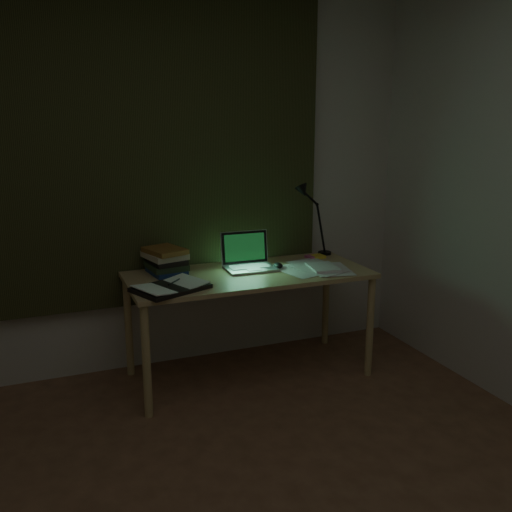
{
  "coord_description": "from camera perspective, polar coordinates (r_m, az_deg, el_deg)",
  "views": [
    {
      "loc": [
        -0.74,
        -1.6,
        1.63
      ],
      "look_at": [
        0.49,
        1.47,
        0.82
      ],
      "focal_mm": 40.0,
      "sensor_mm": 36.0,
      "label": 1
    }
  ],
  "objects": [
    {
      "name": "wall_back",
      "position": [
        3.69,
        -10.18,
        7.65
      ],
      "size": [
        3.5,
        0.0,
        2.5
      ],
      "primitive_type": "cube",
      "color": "beige",
      "rests_on": "ground"
    },
    {
      "name": "curtain",
      "position": [
        3.64,
        -10.18,
        10.72
      ],
      "size": [
        2.2,
        0.06,
        2.0
      ],
      "primitive_type": "cube",
      "color": "#2D3018",
      "rests_on": "wall_back"
    },
    {
      "name": "desk",
      "position": [
        3.65,
        -0.7,
        -6.88
      ],
      "size": [
        1.5,
        0.66,
        0.68
      ],
      "primitive_type": null,
      "color": "tan",
      "rests_on": "floor"
    },
    {
      "name": "laptop",
      "position": [
        3.59,
        -0.53,
        0.38
      ],
      "size": [
        0.33,
        0.37,
        0.23
      ],
      "primitive_type": null,
      "rotation": [
        0.0,
        0.0,
        -0.03
      ],
      "color": "silver",
      "rests_on": "desk"
    },
    {
      "name": "open_textbook",
      "position": [
        3.23,
        -8.55,
        -3.08
      ],
      "size": [
        0.46,
        0.4,
        0.03
      ],
      "primitive_type": null,
      "rotation": [
        0.0,
        0.0,
        0.4
      ],
      "color": "white",
      "rests_on": "desk"
    },
    {
      "name": "book_stack",
      "position": [
        3.56,
        -8.94,
        -0.39
      ],
      "size": [
        0.25,
        0.28,
        0.17
      ],
      "primitive_type": null,
      "rotation": [
        0.0,
        0.0,
        0.15
      ],
      "color": "white",
      "rests_on": "desk"
    },
    {
      "name": "loose_papers",
      "position": [
        3.64,
        5.76,
        -1.16
      ],
      "size": [
        0.42,
        0.44,
        0.02
      ],
      "primitive_type": null,
      "rotation": [
        0.0,
        0.0,
        0.13
      ],
      "color": "white",
      "rests_on": "desk"
    },
    {
      "name": "mouse",
      "position": [
        3.65,
        2.22,
        -0.96
      ],
      "size": [
        0.07,
        0.1,
        0.03
      ],
      "primitive_type": "ellipsoid",
      "rotation": [
        0.0,
        0.0,
        -0.17
      ],
      "color": "black",
      "rests_on": "desk"
    },
    {
      "name": "sticky_yellow",
      "position": [
        3.95,
        6.2,
        -0.04
      ],
      "size": [
        0.09,
        0.09,
        0.02
      ],
      "primitive_type": "cube",
      "rotation": [
        0.0,
        0.0,
        0.11
      ],
      "color": "yellow",
      "rests_on": "desk"
    },
    {
      "name": "sticky_pink",
      "position": [
        3.94,
        5.64,
        -0.06
      ],
      "size": [
        0.09,
        0.09,
        0.02
      ],
      "primitive_type": "cube",
      "rotation": [
        0.0,
        0.0,
        0.18
      ],
      "color": "#CF508A",
      "rests_on": "desk"
    },
    {
      "name": "desk_lamp",
      "position": [
        4.0,
        6.97,
        3.67
      ],
      "size": [
        0.34,
        0.27,
        0.5
      ],
      "primitive_type": null,
      "rotation": [
        0.0,
        0.0,
        0.02
      ],
      "color": "black",
      "rests_on": "desk"
    }
  ]
}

